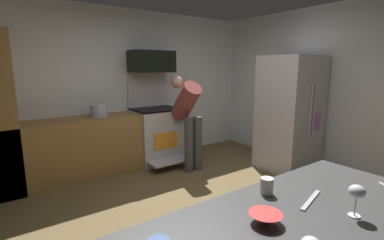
{
  "coord_description": "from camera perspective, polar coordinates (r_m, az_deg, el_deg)",
  "views": [
    {
      "loc": [
        -1.8,
        -2.25,
        1.65
      ],
      "look_at": [
        0.01,
        0.3,
        1.05
      ],
      "focal_mm": 25.98,
      "sensor_mm": 36.0,
      "label": 1
    }
  ],
  "objects": [
    {
      "name": "ground_plane",
      "position": [
        3.33,
        3.03,
        -19.1
      ],
      "size": [
        5.2,
        4.8,
        0.02
      ],
      "primitive_type": "cube",
      "color": "brown"
    },
    {
      "name": "wall_back",
      "position": [
        4.94,
        -14.01,
        6.47
      ],
      "size": [
        5.2,
        0.12,
        2.6
      ],
      "primitive_type": "cube",
      "color": "silver",
      "rests_on": "ground"
    },
    {
      "name": "wall_right",
      "position": [
        4.9,
        27.28,
        5.56
      ],
      "size": [
        0.12,
        4.8,
        2.6
      ],
      "primitive_type": "cube",
      "color": "silver",
      "rests_on": "ground"
    },
    {
      "name": "lower_cabinet_run",
      "position": [
        4.49,
        -22.57,
        -5.51
      ],
      "size": [
        2.4,
        0.6,
        0.9
      ],
      "primitive_type": "cube",
      "color": "olive",
      "rests_on": "ground"
    },
    {
      "name": "oven_range",
      "position": [
        4.9,
        -7.37,
        -2.64
      ],
      "size": [
        0.76,
        0.95,
        1.56
      ],
      "color": "#BBB9B8",
      "rests_on": "ground"
    },
    {
      "name": "microwave",
      "position": [
        4.85,
        -8.25,
        11.79
      ],
      "size": [
        0.74,
        0.38,
        0.36
      ],
      "primitive_type": "cube",
      "color": "black",
      "rests_on": "oven_range"
    },
    {
      "name": "refrigerator",
      "position": [
        4.74,
        19.31,
        1.26
      ],
      "size": [
        0.82,
        0.79,
        1.82
      ],
      "color": "#C0B9C0",
      "rests_on": "ground"
    },
    {
      "name": "person_cook",
      "position": [
        4.46,
        -0.88,
        1.15
      ],
      "size": [
        0.31,
        0.67,
        1.5
      ],
      "color": "#454545",
      "rests_on": "ground"
    },
    {
      "name": "mixing_bowl_small",
      "position": [
        1.47,
        14.82,
        -18.89
      ],
      "size": [
        0.16,
        0.16,
        0.05
      ],
      "primitive_type": "cone",
      "rotation": [
        3.14,
        0.0,
        0.0
      ],
      "color": "red",
      "rests_on": "counter_island"
    },
    {
      "name": "wine_glass_far",
      "position": [
        1.66,
        30.74,
        -12.71
      ],
      "size": [
        0.08,
        0.08,
        0.17
      ],
      "color": "silver",
      "rests_on": "counter_island"
    },
    {
      "name": "mug_tea",
      "position": [
        1.76,
        15.1,
        -12.94
      ],
      "size": [
        0.08,
        0.08,
        0.1
      ],
      "primitive_type": "cylinder",
      "color": "silver",
      "rests_on": "counter_island"
    },
    {
      "name": "knife_chef",
      "position": [
        1.78,
        23.2,
        -14.85
      ],
      "size": [
        0.29,
        0.1,
        0.01
      ],
      "primitive_type": "cube",
      "rotation": [
        0.0,
        0.0,
        0.27
      ],
      "color": "#B7BABF",
      "rests_on": "counter_island"
    },
    {
      "name": "stock_pot",
      "position": [
        4.46,
        -18.55,
        1.85
      ],
      "size": [
        0.26,
        0.26,
        0.19
      ],
      "primitive_type": "cylinder",
      "color": "#AEB1C4",
      "rests_on": "lower_cabinet_run"
    }
  ]
}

